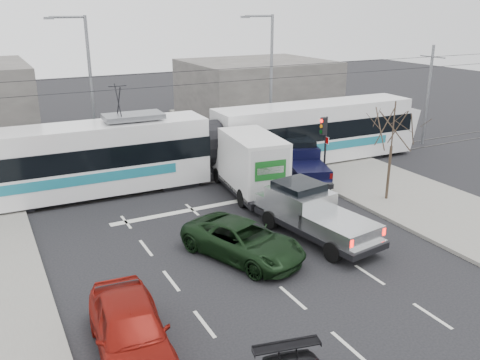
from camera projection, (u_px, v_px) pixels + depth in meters
name	position (u px, v px, depth m)	size (l,w,h in m)	color
ground	(287.00, 252.00, 20.65)	(120.00, 120.00, 0.00)	black
sidewalk_right	(444.00, 211.00, 24.56)	(6.00, 60.00, 0.15)	gray
rails	(193.00, 181.00, 29.04)	(60.00, 1.60, 0.03)	#33302D
building_right	(256.00, 89.00, 45.23)	(12.00, 10.00, 5.00)	slate
bare_tree	(393.00, 129.00, 24.85)	(2.40, 2.40, 5.00)	#47382B
traffic_signal	(324.00, 135.00, 28.05)	(0.44, 0.44, 3.60)	black
street_lamp_near	(269.00, 75.00, 33.94)	(2.38, 0.25, 9.00)	slate
street_lamp_far	(88.00, 83.00, 30.59)	(2.38, 0.25, 9.00)	slate
catenary	(191.00, 114.00, 27.79)	(60.00, 0.20, 7.00)	black
tram	(209.00, 144.00, 29.02)	(27.64, 3.60, 5.63)	white
silver_pickup	(311.00, 212.00, 21.83)	(2.92, 6.33, 2.22)	black
box_truck	(249.00, 164.00, 26.62)	(3.07, 6.84, 3.30)	black
navy_pickup	(302.00, 162.00, 28.89)	(3.54, 5.60, 2.22)	black
green_car	(243.00, 240.00, 19.99)	(2.40, 5.22, 1.45)	black
red_car	(131.00, 330.00, 14.25)	(2.00, 4.97, 1.69)	maroon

